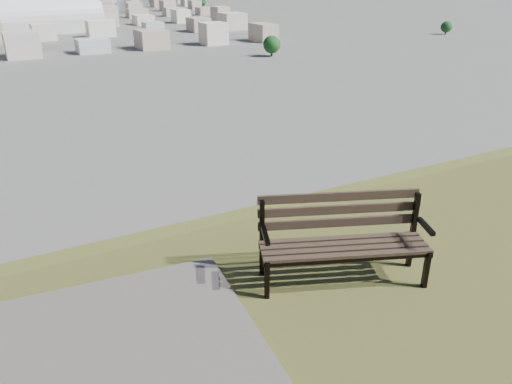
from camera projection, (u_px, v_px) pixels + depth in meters
park_bench at (342, 235)px, 5.38m from camera, size 1.87×1.19×0.94m
arena at (39, 21)px, 249.59m from camera, size 61.76×31.89×25.00m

